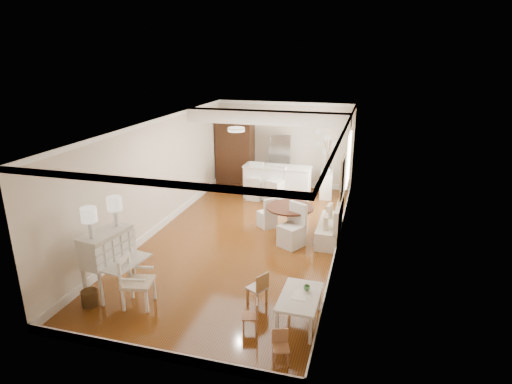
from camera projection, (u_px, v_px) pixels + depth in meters
The scene contains 20 objects.
room at pixel (249, 156), 10.11m from camera, with size 9.00×9.04×2.82m.
secretary_bureau at pixel (108, 262), 7.92m from camera, with size 0.97×0.99×1.24m, color silver.
gustavian_armchair at pixel (138, 282), 7.55m from camera, with size 0.54×0.54×0.94m, color white.
wicker_basket at pixel (90, 298), 7.64m from camera, with size 0.29×0.29×0.29m, color #4A3117.
kids_table at pixel (299, 309), 7.09m from camera, with size 0.64×1.06×0.53m, color white.
kids_chair_a at pixel (250, 315), 6.92m from camera, with size 0.26×0.26×0.54m, color #AC734E.
kids_chair_b at pixel (257, 287), 7.65m from camera, with size 0.31×0.31×0.63m, color tan.
kids_chair_c at pixel (281, 347), 6.20m from camera, with size 0.24×0.24×0.50m, color #B37751.
banquette at pixel (330, 220), 10.24m from camera, with size 0.52×1.60×0.98m, color silver.
dining_table at pixel (290, 221), 10.42m from camera, with size 1.14×1.14×0.78m, color #492417.
slip_chair_near at pixel (292, 226), 9.86m from camera, with size 0.48×0.51×1.02m, color silver.
slip_chair_far at pixel (267, 212), 10.98m from camera, with size 0.39×0.41×0.82m, color silver.
breakfast_counter at pixel (277, 182), 13.09m from camera, with size 2.05×0.65×1.03m, color white.
bar_stool_left at pixel (255, 181), 13.02m from camera, with size 0.45×0.45×1.13m, color silver.
bar_stool_right at pixel (276, 185), 12.74m from camera, with size 0.44×0.44×1.10m, color white.
pantry_cabinet at pixel (235, 151), 14.31m from camera, with size 1.20×0.60×2.30m, color #381E11.
fridge at pixel (290, 162), 13.88m from camera, with size 0.75×0.65×1.80m, color silver.
sideboard at pixel (326, 184), 13.32m from camera, with size 0.37×0.83×0.79m, color white.
pencil_cup at pixel (307, 288), 7.15m from camera, with size 0.11×0.11×0.09m, color #60A45F.
branch_vase at pixel (328, 170), 13.12m from camera, with size 0.18×0.18×0.19m, color white.
Camera 1 is at (2.85, -9.13, 4.34)m, focal length 30.00 mm.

